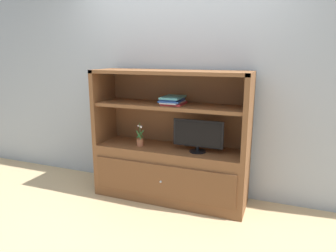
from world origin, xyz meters
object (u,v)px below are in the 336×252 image
object	(u,v)px
media_console	(170,159)
potted_plant	(140,140)
tv_monitor	(198,135)
magazine_stack	(173,100)

from	to	relation	value
media_console	potted_plant	bearing A→B (deg)	-167.86
media_console	potted_plant	world-z (taller)	media_console
media_console	potted_plant	size ratio (longest dim) A/B	6.41
media_console	potted_plant	xyz separation A→B (m)	(-0.32, -0.07, 0.20)
media_console	tv_monitor	bearing A→B (deg)	-8.37
tv_monitor	potted_plant	bearing A→B (deg)	-178.09
media_console	magazine_stack	world-z (taller)	media_console
media_console	magazine_stack	distance (m)	0.65
media_console	potted_plant	distance (m)	0.39
potted_plant	magazine_stack	bearing A→B (deg)	9.43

